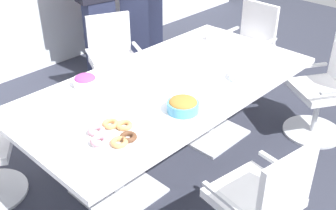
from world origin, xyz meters
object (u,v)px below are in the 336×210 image
office_chair_1 (115,67)px  napkin_pile (219,37)px  office_chair_0 (248,51)px  office_chair_5 (325,94)px  conference_table (168,97)px  office_chair_4 (259,209)px  snack_bowl_candy_mix (85,81)px  donut_platter (113,134)px  snack_bowl_pretzels (183,105)px  plate_stack (242,76)px

office_chair_1 → napkin_pile: size_ratio=5.19×
office_chair_0 → office_chair_5: bearing=163.8°
conference_table → office_chair_4: office_chair_4 is taller
conference_table → office_chair_5: (1.29, -0.72, -0.22)m
office_chair_1 → snack_bowl_candy_mix: bearing=63.4°
office_chair_5 → donut_platter: 2.12m
office_chair_0 → office_chair_1: same height
office_chair_1 → donut_platter: (-1.09, -1.33, 0.36)m
conference_table → napkin_pile: (0.94, 0.24, 0.17)m
office_chair_1 → snack_bowl_candy_mix: office_chair_1 is taller
snack_bowl_pretzels → plate_stack: bearing=-0.7°
office_chair_0 → snack_bowl_pretzels: bearing=111.8°
office_chair_5 → plate_stack: (-0.84, 0.35, 0.37)m
office_chair_4 → snack_bowl_candy_mix: 1.55m
conference_table → donut_platter: 0.81m
office_chair_0 → plate_stack: 1.41m
office_chair_4 → conference_table: bearing=82.0°
napkin_pile → office_chair_4: bearing=-133.8°
snack_bowl_candy_mix → napkin_pile: size_ratio=1.03×
conference_table → snack_bowl_pretzels: 0.46m
snack_bowl_candy_mix → napkin_pile: bearing=-6.9°
office_chair_1 → plate_stack: 1.50m
snack_bowl_pretzels → snack_bowl_candy_mix: 0.81m
office_chair_5 → snack_bowl_candy_mix: 2.13m
donut_platter → napkin_pile: 1.77m
office_chair_0 → snack_bowl_candy_mix: bearing=89.0°
conference_table → plate_stack: 0.60m
snack_bowl_candy_mix → plate_stack: 1.20m
office_chair_0 → plate_stack: (-1.17, -0.71, 0.37)m
conference_table → office_chair_0: 1.67m
conference_table → office_chair_1: 1.15m
napkin_pile → conference_table: bearing=-165.7°
office_chair_0 → office_chair_1: bearing=60.8°
office_chair_4 → snack_bowl_pretzels: (0.10, 0.72, 0.39)m
office_chair_1 → plate_stack: bearing=118.1°
snack_bowl_candy_mix → office_chair_1: bearing=39.4°
plate_stack → napkin_pile: napkin_pile is taller
snack_bowl_pretzels → snack_bowl_candy_mix: bearing=107.4°
conference_table → napkin_pile: bearing=14.3°
office_chair_0 → office_chair_4: 2.41m
conference_table → office_chair_1: size_ratio=2.64×
office_chair_5 → snack_bowl_candy_mix: office_chair_5 is taller
office_chair_5 → snack_bowl_candy_mix: size_ratio=5.03×
office_chair_0 → napkin_pile: bearing=99.2°
office_chair_1 → office_chair_5: (0.95, -1.80, 0.00)m
plate_stack → donut_platter: bearing=174.5°
office_chair_0 → snack_bowl_pretzels: 2.01m
snack_bowl_candy_mix → donut_platter: (-0.28, -0.67, -0.02)m
snack_bowl_candy_mix → napkin_pile: snack_bowl_candy_mix is taller
snack_bowl_candy_mix → donut_platter: bearing=-112.9°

